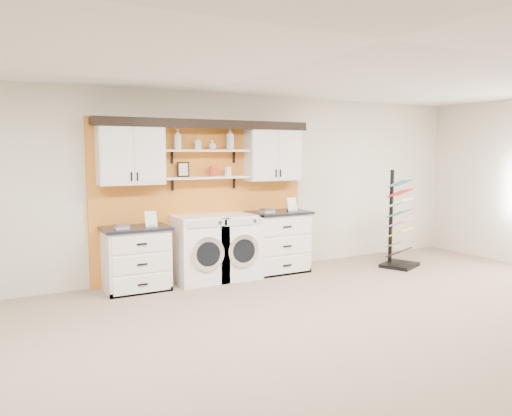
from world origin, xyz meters
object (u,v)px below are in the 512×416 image
dryer (234,246)px  sample_rack (399,236)px  base_cabinet_left (136,258)px  base_cabinet_right (277,242)px  washer (199,249)px

dryer → sample_rack: bearing=-13.2°
base_cabinet_left → sample_rack: 4.29m
base_cabinet_left → sample_rack: bearing=-8.7°
base_cabinet_right → washer: size_ratio=1.01×
base_cabinet_left → sample_rack: (4.24, -0.65, 0.07)m
washer → base_cabinet_right: bearing=0.1°
base_cabinet_right → dryer: 0.77m
base_cabinet_right → dryer: bearing=-179.7°
base_cabinet_right → dryer: size_ratio=1.02×
dryer → washer: bearing=180.0°
washer → dryer: washer is taller
sample_rack → base_cabinet_left: bearing=147.3°
base_cabinet_left → base_cabinet_right: 2.26m
dryer → sample_rack: sample_rack is taller
base_cabinet_left → washer: washer is taller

